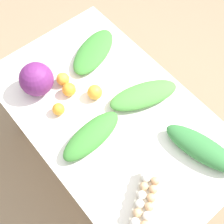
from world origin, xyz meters
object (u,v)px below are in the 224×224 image
Objects in this scene: egg_carton at (145,202)px; orange_3 at (95,92)px; greens_bunch_chard at (143,95)px; orange_1 at (59,109)px; greens_bunch_dandelion at (91,136)px; orange_0 at (69,89)px; greens_bunch_beet_tops at (93,51)px; greens_bunch_scallion at (202,148)px; cabbage_purple at (36,79)px; orange_2 at (63,79)px.

egg_carton is 3.53× the size of orange_3.
greens_bunch_chard is 0.45m from orange_1.
greens_bunch_dandelion is at bearing -125.97° from egg_carton.
greens_bunch_beet_tops is at bearing -64.61° from orange_0.
greens_bunch_chard is (-0.40, -0.02, 0.00)m from greens_bunch_beet_tops.
greens_bunch_beet_tops is (0.81, 0.03, -0.01)m from greens_bunch_scallion.
egg_carton reaches higher than greens_bunch_dandelion.
orange_0 is (-0.13, -0.11, -0.05)m from cabbage_purple.
greens_bunch_scallion is at bearing -161.78° from orange_3.
greens_bunch_beet_tops is at bearing -39.16° from greens_bunch_dandelion.
egg_carton is 0.89m from greens_bunch_beet_tops.
orange_0 reaches higher than orange_2.
egg_carton is at bearing 156.55° from greens_bunch_beet_tops.
greens_bunch_chard is 5.77× the size of orange_1.
orange_2 is 0.90× the size of orange_3.
greens_bunch_dandelion is at bearing 91.86° from greens_bunch_chard.
cabbage_purple is 0.20m from orange_1.
orange_3 reaches higher than orange_2.
greens_bunch_scallion is 0.74m from orange_1.
greens_bunch_dandelion and orange_3 have the same top height.
greens_bunch_dandelion is at bearing 165.44° from orange_0.
orange_0 is 0.13m from orange_1.
cabbage_purple is 0.42m from greens_bunch_dandelion.
orange_2 is (0.77, -0.11, -0.01)m from egg_carton.
cabbage_purple is 2.77× the size of orange_1.
greens_bunch_scallion is (-0.81, -0.40, -0.05)m from cabbage_purple.
egg_carton is at bearing -178.32° from orange_1.
orange_0 is (0.28, 0.28, 0.00)m from greens_bunch_chard.
greens_bunch_scallion is at bearing -153.92° from cabbage_purple.
cabbage_purple reaches higher than orange_1.
greens_bunch_dandelion is at bearing 140.84° from greens_bunch_beet_tops.
orange_2 is at bearing 24.82° from orange_3.
greens_bunch_scallion is 0.81m from orange_2.
egg_carton is 0.56m from greens_bunch_chard.
greens_bunch_chard is 0.45m from orange_2.
egg_carton is at bearing 162.18° from orange_3.
orange_3 is (0.18, 0.18, 0.01)m from greens_bunch_chard.
orange_2 is at bearing 36.95° from greens_bunch_chard.
orange_0 is at bearing -139.88° from cabbage_purple.
egg_carton is 0.78× the size of greens_bunch_beet_tops.
orange_0 is at bearing 169.46° from orange_2.
cabbage_purple is 0.83m from egg_carton.
greens_bunch_dandelion is 0.91× the size of greens_bunch_scallion.
egg_carton is 0.70m from orange_0.
greens_bunch_dandelion is 0.97× the size of greens_bunch_beet_tops.
greens_bunch_chard is 0.26m from orange_3.
greens_bunch_scallion is at bearing -137.06° from greens_bunch_dandelion.
greens_bunch_dandelion is (0.40, -0.02, -0.00)m from egg_carton.
greens_bunch_dandelion is 0.23m from orange_1.
orange_2 is (0.14, -0.13, 0.00)m from orange_1.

